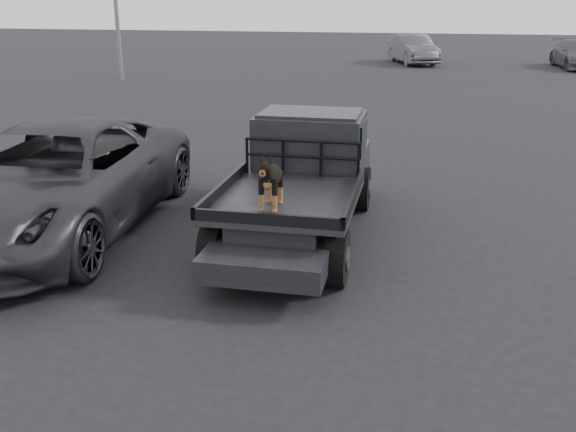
% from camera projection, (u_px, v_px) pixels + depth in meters
% --- Properties ---
extents(ground, '(120.00, 120.00, 0.00)m').
position_uv_depth(ground, '(227.00, 290.00, 8.25)').
color(ground, black).
rests_on(ground, ground).
extents(flatbed_ute, '(2.00, 5.40, 0.92)m').
position_uv_depth(flatbed_ute, '(299.00, 207.00, 9.98)').
color(flatbed_ute, black).
rests_on(flatbed_ute, ground).
extents(ute_cab, '(1.72, 1.30, 0.88)m').
position_uv_depth(ute_cab, '(310.00, 138.00, 10.57)').
color(ute_cab, black).
rests_on(ute_cab, flatbed_ute).
extents(headache_rack, '(1.80, 0.08, 0.55)m').
position_uv_depth(headache_rack, '(302.00, 158.00, 9.93)').
color(headache_rack, black).
rests_on(headache_rack, flatbed_ute).
extents(dog, '(0.32, 0.60, 0.74)m').
position_uv_depth(dog, '(271.00, 180.00, 8.41)').
color(dog, black).
rests_on(dog, flatbed_ute).
extents(parked_suv, '(3.15, 6.25, 1.70)m').
position_uv_depth(parked_suv, '(54.00, 180.00, 10.06)').
color(parked_suv, '#2B2C31').
rests_on(parked_suv, ground).
extents(distant_car_a, '(3.07, 4.92, 1.53)m').
position_uv_depth(distant_car_a, '(413.00, 49.00, 35.15)').
color(distant_car_a, '#49494E').
rests_on(distant_car_a, ground).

